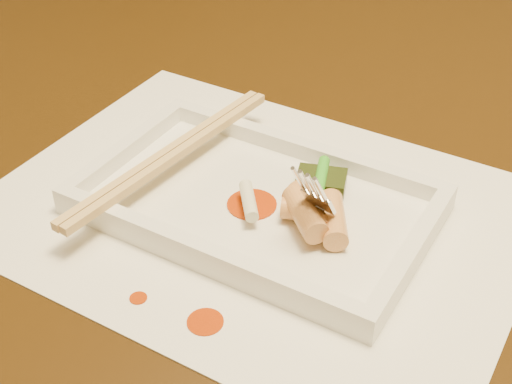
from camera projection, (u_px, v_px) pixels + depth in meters
The scene contains 20 objects.
table at pixel (404, 254), 0.66m from camera, with size 1.40×0.90×0.75m.
placemat at pixel (256, 211), 0.55m from camera, with size 0.40×0.30×0.00m, color white.
sauce_splatter_a at pixel (205, 322), 0.46m from camera, with size 0.02×0.02×0.00m, color #AF3305.
sauce_splatter_b at pixel (138, 298), 0.47m from camera, with size 0.01×0.01×0.00m, color #AF3305.
plate_base at pixel (256, 207), 0.54m from camera, with size 0.26×0.16×0.01m, color white.
plate_rim_far at pixel (301, 148), 0.59m from camera, with size 0.26×0.01×0.01m, color white.
plate_rim_near at pixel (201, 252), 0.49m from camera, with size 0.26×0.01×0.01m, color white.
plate_rim_left at pixel (127, 149), 0.59m from camera, with size 0.01×0.14×0.01m, color white.
plate_rim_right at pixel (412, 251), 0.49m from camera, with size 0.01×0.14×0.01m, color white.
veg_piece at pixel (321, 182), 0.55m from camera, with size 0.04×0.03×0.01m, color black.
scallion_white at pixel (249, 201), 0.52m from camera, with size 0.01×0.01×0.04m, color #EAEACC.
scallion_green at pixel (318, 192), 0.53m from camera, with size 0.01×0.01×0.09m, color green.
chopstick_a at pixel (167, 153), 0.56m from camera, with size 0.01×0.23×0.01m, color tan.
chopstick_b at pixel (175, 156), 0.56m from camera, with size 0.01×0.23×0.01m, color tan.
fork at pixel (359, 134), 0.48m from camera, with size 0.09×0.10×0.14m, color silver, non-canonical shape.
sauce_blob_0 at pixel (252, 204), 0.54m from camera, with size 0.04×0.04×0.00m, color #AF3305.
rice_cake_0 at pixel (333, 219), 0.51m from camera, with size 0.02×0.02×0.05m, color #DDAD67.
rice_cake_1 at pixel (308, 210), 0.52m from camera, with size 0.02×0.02×0.05m, color #DDAD67.
rice_cake_2 at pixel (305, 213), 0.50m from camera, with size 0.02×0.02×0.05m, color #DDAD67.
rice_cake_3 at pixel (308, 210), 0.52m from camera, with size 0.02×0.02×0.04m, color #DDAD67.
Camera 1 is at (0.13, -0.49, 1.09)m, focal length 50.00 mm.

